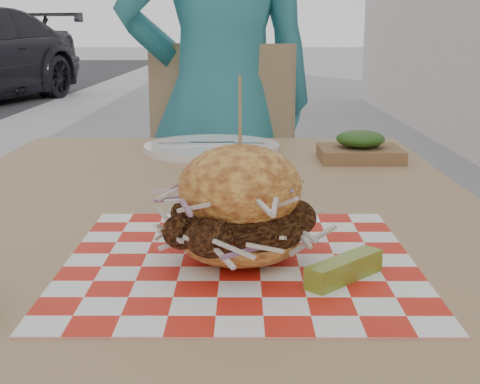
{
  "coord_description": "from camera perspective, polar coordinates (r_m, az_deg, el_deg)",
  "views": [
    {
      "loc": [
        0.24,
        -0.9,
        0.98
      ],
      "look_at": [
        0.23,
        -0.24,
        0.82
      ],
      "focal_mm": 50.0,
      "sensor_mm": 36.0,
      "label": 1
    }
  ],
  "objects": [
    {
      "name": "patio_table",
      "position": [
        0.94,
        -3.52,
        -5.9
      ],
      "size": [
        0.8,
        1.2,
        0.75
      ],
      "color": "tan",
      "rests_on": "ground"
    },
    {
      "name": "pickle_spear",
      "position": [
        0.65,
        8.9,
        -6.51
      ],
      "size": [
        0.08,
        0.08,
        0.02
      ],
      "primitive_type": "cube",
      "rotation": [
        0.0,
        0.0,
        0.78
      ],
      "color": "olive",
      "rests_on": "paper_liner"
    },
    {
      "name": "paper_liner",
      "position": [
        0.7,
        -0.0,
        -5.9
      ],
      "size": [
        0.36,
        0.36,
        0.0
      ],
      "primitive_type": "cube",
      "color": "red",
      "rests_on": "patio_table"
    },
    {
      "name": "diner",
      "position": [
        1.87,
        -1.6,
        7.47
      ],
      "size": [
        0.66,
        0.52,
        1.57
      ],
      "primitive_type": "imported",
      "rotation": [
        0.0,
        0.0,
        3.43
      ],
      "color": "teal",
      "rests_on": "ground"
    },
    {
      "name": "kraft_tray",
      "position": [
        1.26,
        10.21,
        3.71
      ],
      "size": [
        0.15,
        0.12,
        0.06
      ],
      "color": "brown",
      "rests_on": "patio_table"
    },
    {
      "name": "sandwich",
      "position": [
        0.68,
        0.0,
        -1.64
      ],
      "size": [
        0.17,
        0.17,
        0.19
      ],
      "color": "#F2AA44",
      "rests_on": "paper_liner"
    },
    {
      "name": "patio_chair",
      "position": [
        1.83,
        -0.79,
        -0.04
      ],
      "size": [
        0.53,
        0.54,
        0.95
      ],
      "rotation": [
        0.0,
        0.0,
        -0.31
      ],
      "color": "tan",
      "rests_on": "ground"
    },
    {
      "name": "place_setting",
      "position": [
        1.33,
        -2.42,
        3.78
      ],
      "size": [
        0.27,
        0.27,
        0.02
      ],
      "color": "white",
      "rests_on": "patio_table"
    }
  ]
}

